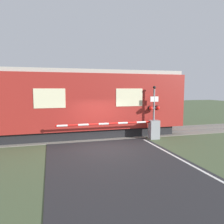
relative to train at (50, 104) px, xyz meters
name	(u,v)px	position (x,y,z in m)	size (l,w,h in m)	color
ground_plane	(105,147)	(2.71, -3.04, -2.16)	(80.00, 80.00, 0.00)	#475638
track_bed	(94,135)	(2.71, 0.00, -2.13)	(36.00, 3.20, 0.13)	slate
train	(50,104)	(0.00, 0.00, 0.00)	(17.06, 2.75, 4.22)	black
crossing_barrier	(146,128)	(5.55, -1.95, -1.48)	(6.18, 0.44, 1.18)	gray
signal_post	(154,109)	(6.15, -1.78, -0.31)	(0.78, 0.26, 3.24)	gray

